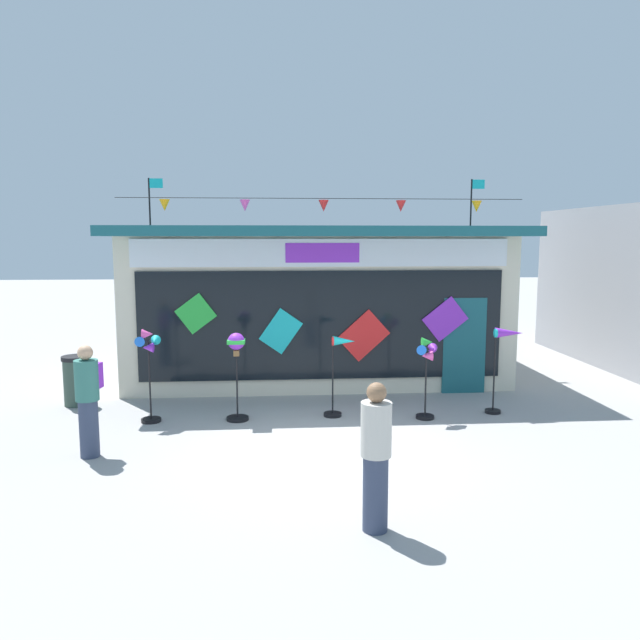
# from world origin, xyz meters

# --- Properties ---
(ground_plane) EXTENTS (80.00, 80.00, 0.00)m
(ground_plane) POSITION_xyz_m (0.00, 0.00, 0.00)
(ground_plane) COLOR #9E9B99
(kite_shop_building) EXTENTS (8.62, 5.85, 4.64)m
(kite_shop_building) POSITION_xyz_m (0.26, 5.73, 1.75)
(kite_shop_building) COLOR beige
(kite_shop_building) RESTS_ON ground_plane
(wind_spinner_far_left) EXTENTS (0.41, 0.35, 1.66)m
(wind_spinner_far_left) POSITION_xyz_m (-2.91, 1.56, 1.10)
(wind_spinner_far_left) COLOR black
(wind_spinner_far_left) RESTS_ON ground_plane
(wind_spinner_left) EXTENTS (0.39, 0.39, 1.57)m
(wind_spinner_left) POSITION_xyz_m (-1.39, 1.57, 1.11)
(wind_spinner_left) COLOR black
(wind_spinner_left) RESTS_ON ground_plane
(wind_spinner_center_left) EXTENTS (0.58, 0.33, 1.47)m
(wind_spinner_center_left) POSITION_xyz_m (0.44, 1.69, 0.92)
(wind_spinner_center_left) COLOR black
(wind_spinner_center_left) RESTS_ON ground_plane
(wind_spinner_center_right) EXTENTS (0.42, 0.33, 1.49)m
(wind_spinner_center_right) POSITION_xyz_m (1.97, 1.38, 1.00)
(wind_spinner_center_right) COLOR black
(wind_spinner_center_right) RESTS_ON ground_plane
(wind_spinner_right) EXTENTS (0.66, 0.29, 1.60)m
(wind_spinner_right) POSITION_xyz_m (3.49, 1.66, 1.18)
(wind_spinner_right) COLOR black
(wind_spinner_right) RESTS_ON ground_plane
(person_near_camera) EXTENTS (0.35, 0.47, 1.68)m
(person_near_camera) POSITION_xyz_m (-3.47, -0.09, 0.89)
(person_near_camera) COLOR #333D56
(person_near_camera) RESTS_ON ground_plane
(person_mid_plaza) EXTENTS (0.34, 0.34, 1.68)m
(person_mid_plaza) POSITION_xyz_m (0.36, -2.73, 0.86)
(person_mid_plaza) COLOR #333D56
(person_mid_plaza) RESTS_ON ground_plane
(trash_bin) EXTENTS (0.52, 0.52, 0.97)m
(trash_bin) POSITION_xyz_m (-4.55, 2.82, 0.49)
(trash_bin) COLOR #2D4238
(trash_bin) RESTS_ON ground_plane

